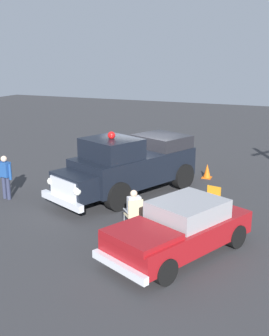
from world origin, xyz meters
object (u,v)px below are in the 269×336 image
object	(u,v)px
vintage_fire_truck	(130,164)
traffic_cone	(207,171)
lawn_chair_near_truck	(134,212)
spectator_standing	(5,174)
spectator_seated	(133,207)
classic_hot_rod	(179,228)
lawn_chair_by_car	(212,199)

from	to	relation	value
vintage_fire_truck	traffic_cone	xyz separation A→B (m)	(3.29, -2.26, -0.89)
lawn_chair_near_truck	spectator_standing	size ratio (longest dim) A/B	0.61
spectator_seated	traffic_cone	size ratio (longest dim) A/B	2.03
vintage_fire_truck	classic_hot_rod	world-z (taller)	vintage_fire_truck
lawn_chair_near_truck	spectator_standing	bearing A→B (deg)	82.30
classic_hot_rod	spectator_standing	world-z (taller)	spectator_standing
vintage_fire_truck	lawn_chair_by_car	xyz separation A→B (m)	(-1.02, -3.45, -0.61)
spectator_seated	vintage_fire_truck	bearing A→B (deg)	25.05
classic_hot_rod	lawn_chair_near_truck	world-z (taller)	classic_hot_rod
vintage_fire_truck	lawn_chair_near_truck	world-z (taller)	vintage_fire_truck
classic_hot_rod	spectator_seated	xyz separation A→B (m)	(1.09, 1.83, -0.05)
lawn_chair_by_car	traffic_cone	bearing A→B (deg)	15.38
lawn_chair_by_car	spectator_seated	distance (m)	2.85
vintage_fire_truck	spectator_seated	world-z (taller)	vintage_fire_truck
spectator_standing	classic_hot_rod	bearing A→B (deg)	-103.47
vintage_fire_truck	traffic_cone	distance (m)	4.09
traffic_cone	classic_hot_rod	bearing A→B (deg)	-172.51
traffic_cone	spectator_standing	bearing A→B (deg)	131.78
spectator_seated	spectator_standing	xyz separation A→B (m)	(0.65, 5.46, 0.27)
lawn_chair_by_car	spectator_standing	xyz separation A→B (m)	(-1.33, 7.50, 0.37)
classic_hot_rod	spectator_seated	distance (m)	2.13
spectator_seated	traffic_cone	xyz separation A→B (m)	(6.29, -0.86, -0.39)
spectator_seated	spectator_standing	world-z (taller)	spectator_standing
spectator_seated	spectator_standing	distance (m)	5.50
traffic_cone	lawn_chair_near_truck	bearing A→B (deg)	173.16
lawn_chair_near_truck	traffic_cone	xyz separation A→B (m)	(6.39, -0.77, -0.28)
classic_hot_rod	lawn_chair_by_car	size ratio (longest dim) A/B	4.64
classic_hot_rod	traffic_cone	size ratio (longest dim) A/B	7.46
vintage_fire_truck	traffic_cone	world-z (taller)	vintage_fire_truck
vintage_fire_truck	spectator_seated	size ratio (longest dim) A/B	4.90
vintage_fire_truck	spectator_standing	bearing A→B (deg)	120.16
lawn_chair_near_truck	traffic_cone	distance (m)	6.44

